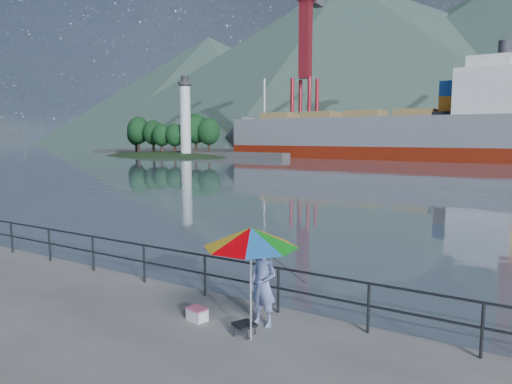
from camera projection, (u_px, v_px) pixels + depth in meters
harbor_water at (499, 150)px, 120.52m from camera, size 500.00×280.00×0.00m
guardrail at (173, 269)px, 11.45m from camera, size 22.00×0.06×1.03m
lighthouse_islet at (166, 154)px, 90.90m from camera, size 48.00×26.40×19.20m
fisherman at (263, 285)px, 9.25m from camera, size 0.64×0.45×1.68m
beach_umbrella at (251, 237)px, 8.40m from camera, size 2.27×2.27×2.17m
folding_stool at (245, 329)px, 8.81m from camera, size 0.50×0.50×0.25m
cooler_bag at (197, 315)px, 9.54m from camera, size 0.45×0.35×0.24m
fishing_rod at (285, 306)px, 10.34m from camera, size 0.25×1.64×1.16m
bulk_carrier at (387, 134)px, 78.81m from camera, size 53.67×9.29×14.50m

